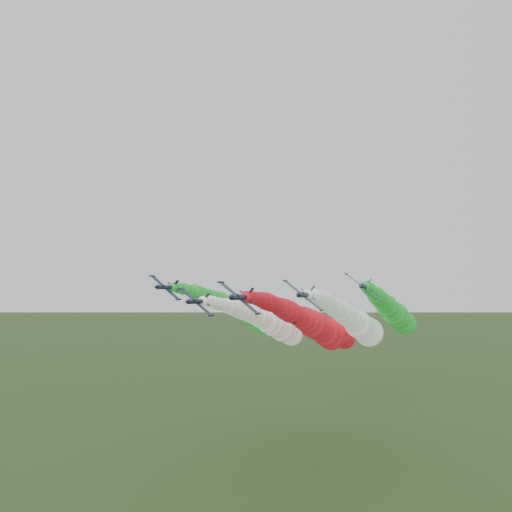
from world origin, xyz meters
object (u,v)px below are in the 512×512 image
Objects in this scene: jet_trail at (329,328)px; jet_inner_left at (270,324)px; jet_outer_right at (393,312)px; jet_outer_left at (242,312)px; jet_lead at (312,324)px; jet_inner_right at (355,322)px.

jet_inner_left is at bearing -126.25° from jet_trail.
jet_inner_left is 1.00× the size of jet_trail.
jet_inner_left is at bearing -162.16° from jet_outer_right.
jet_outer_right reaches higher than jet_trail.
jet_trail is at bearing 18.34° from jet_outer_left.
jet_outer_right is at bearing 50.35° from jet_lead.
jet_lead is at bearing -88.06° from jet_trail.
jet_lead is at bearing -39.56° from jet_outer_left.
jet_inner_left is (-13.36, 10.92, -0.71)m from jet_lead.
jet_inner_right reaches higher than jet_lead.
jet_inner_left is 0.99× the size of jet_outer_left.
jet_outer_left is (-10.97, 9.18, 2.57)m from jet_inner_left.
jet_trail is at bearing 116.84° from jet_inner_right.
jet_inner_right is 1.00× the size of jet_trail.
jet_inner_right is at bearing -19.11° from jet_outer_left.
jet_outer_left reaches higher than jet_inner_left.
jet_trail is (-0.94, 27.85, -2.84)m from jet_lead.
jet_outer_right is (8.41, 12.12, 2.08)m from jet_inner_right.
jet_inner_right is at bearing 44.48° from jet_lead.
jet_inner_right reaches higher than jet_inner_left.
jet_inner_left is at bearing 140.74° from jet_lead.
jet_trail is (-9.73, 19.22, -3.12)m from jet_inner_right.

